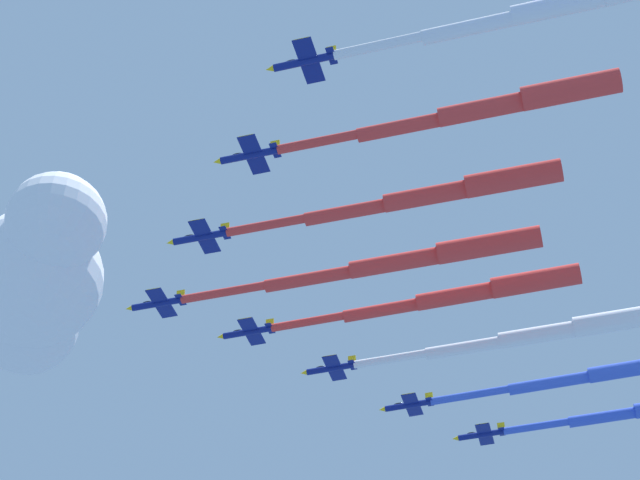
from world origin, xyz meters
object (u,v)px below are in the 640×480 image
at_px(jet_port_mid, 487,108).
at_px(jet_port_inner, 432,195).
at_px(jet_lead, 403,261).
at_px(jet_starboard_inner, 461,295).
at_px(jet_port_outer, 565,4).
at_px(jet_starboard_mid, 543,333).
at_px(jet_starboard_outer, 638,367).

bearing_deg(jet_port_mid, jet_port_inner, -175.40).
bearing_deg(jet_lead, jet_starboard_inner, 115.38).
relative_size(jet_lead, jet_port_outer, 1.13).
distance_m(jet_starboard_mid, jet_port_outer, 65.31).
height_order(jet_port_inner, jet_port_outer, jet_port_outer).
bearing_deg(jet_starboard_inner, jet_port_outer, -10.19).
relative_size(jet_lead, jet_starboard_inner, 1.10).
distance_m(jet_port_inner, jet_starboard_outer, 58.01).
relative_size(jet_port_mid, jet_port_outer, 0.98).
bearing_deg(jet_starboard_mid, jet_port_inner, -52.08).
bearing_deg(jet_port_outer, jet_port_inner, -172.40).
distance_m(jet_port_mid, jet_starboard_outer, 66.21).
relative_size(jet_port_inner, jet_starboard_inner, 0.99).
distance_m(jet_port_inner, jet_starboard_inner, 25.55).
xyz_separation_m(jet_lead, jet_port_inner, (14.55, -1.37, -0.41)).
height_order(jet_lead, jet_port_inner, jet_lead).
bearing_deg(jet_starboard_inner, jet_starboard_outer, 99.05).
xyz_separation_m(jet_starboard_mid, jet_starboard_outer, (-1.84, 19.57, -0.45)).
bearing_deg(jet_port_mid, jet_starboard_mid, 143.58).
xyz_separation_m(jet_port_inner, jet_port_mid, (16.57, 1.33, 1.18)).
bearing_deg(jet_port_inner, jet_starboard_inner, 145.04).
bearing_deg(jet_port_mid, jet_starboard_inner, 160.53).
bearing_deg(jet_starboard_mid, jet_port_outer, -24.68).
distance_m(jet_port_inner, jet_port_outer, 34.93).
xyz_separation_m(jet_starboard_inner, jet_starboard_mid, (-4.04, 17.33, 0.19)).
relative_size(jet_port_outer, jet_starboard_outer, 0.89).
relative_size(jet_starboard_mid, jet_starboard_outer, 0.93).
bearing_deg(jet_starboard_inner, jet_starboard_mid, 103.12).
distance_m(jet_starboard_inner, jet_starboard_outer, 37.37).
distance_m(jet_starboard_inner, jet_starboard_mid, 17.80).
relative_size(jet_lead, jet_starboard_outer, 1.00).
height_order(jet_port_mid, jet_port_outer, jet_port_outer).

